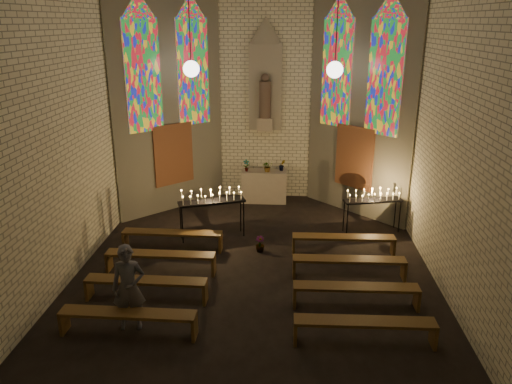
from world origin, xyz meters
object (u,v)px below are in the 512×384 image
(votive_stand_right, at_px, (373,197))
(visitor, at_px, (129,288))
(altar, at_px, (264,186))
(aisle_flower_pot, at_px, (260,244))
(votive_stand_left, at_px, (212,198))

(votive_stand_right, xyz_separation_m, visitor, (-5.13, -4.78, -0.16))
(altar, bearing_deg, aisle_flower_pot, -88.89)
(votive_stand_left, relative_size, votive_stand_right, 1.10)
(altar, xyz_separation_m, aisle_flower_pot, (0.07, -3.64, -0.30))
(votive_stand_left, bearing_deg, votive_stand_right, -11.39)
(votive_stand_right, bearing_deg, aisle_flower_pot, -166.75)
(altar, bearing_deg, votive_stand_right, -36.55)
(votive_stand_left, height_order, visitor, visitor)
(aisle_flower_pot, bearing_deg, visitor, -123.28)
(altar, relative_size, votive_stand_left, 0.80)
(visitor, bearing_deg, altar, 62.78)
(altar, xyz_separation_m, votive_stand_left, (-1.22, -2.85, 0.59))
(altar, xyz_separation_m, votive_stand_right, (3.00, -2.22, 0.48))
(visitor, bearing_deg, aisle_flower_pot, 46.45)
(altar, distance_m, votive_stand_right, 3.77)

